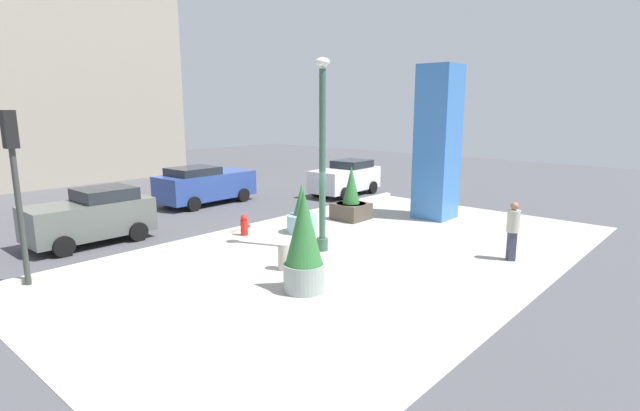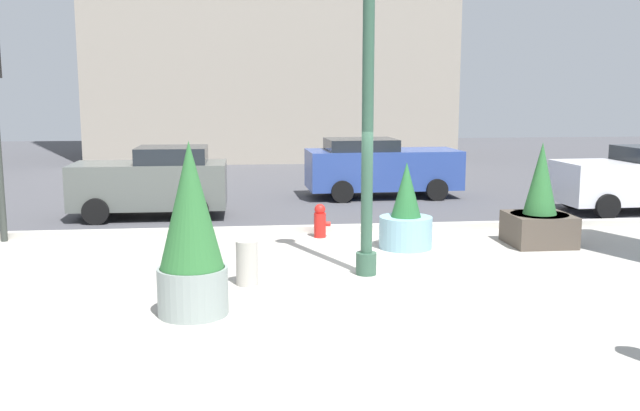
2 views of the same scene
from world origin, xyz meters
name	(u,v)px [view 1 (image 1 of 2)]	position (x,y,z in m)	size (l,w,h in m)	color
ground_plane	(237,225)	(0.00, 4.00, 0.00)	(60.00, 60.00, 0.00)	#47474C
plaza_pavement	(364,256)	(0.00, -2.00, 0.00)	(18.00, 10.00, 0.02)	#ADA89E
curb_strip	(252,226)	(0.00, 3.12, 0.08)	(18.00, 0.24, 0.16)	#B7B2A8
lamp_post	(322,160)	(-0.40, -0.68, 2.83)	(0.44, 0.44, 5.83)	#335642
art_pillar_blue	(438,143)	(6.09, -1.03, 3.01)	(1.40, 1.40, 6.03)	#3870BC
potted_plant_curbside	(304,244)	(-3.26, -2.60, 1.19)	(1.01, 1.01, 2.50)	gray
potted_plant_near_left	(302,215)	(0.76, 1.31, 0.64)	(1.08, 1.08, 1.77)	#7AA8B7
potted_plant_near_right	(351,201)	(3.59, 1.30, 0.76)	(1.24, 1.24, 2.15)	#4C4238
fire_hydrant	(244,225)	(-0.85, 2.55, 0.37)	(0.36, 0.26, 0.75)	red
concrete_bollard	(284,257)	(-2.48, -1.12, 0.38)	(0.36, 0.36, 0.75)	#B2ADA3
traffic_light_corner	(14,170)	(-7.59, 2.89, 2.93)	(0.28, 0.42, 4.34)	#333833
car_intersection	(91,216)	(-4.77, 5.57, 0.90)	(3.83, 2.01, 1.79)	#565B56
car_passing_lane	(205,185)	(1.63, 8.33, 0.91)	(4.58, 2.21, 1.76)	#2D4793
car_far_lane	(346,178)	(7.81, 4.94, 0.88)	(4.10, 2.11, 1.74)	silver
pedestrian_on_sidewalk	(513,228)	(2.51, -5.47, 0.97)	(0.51, 0.51, 1.74)	#33384C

